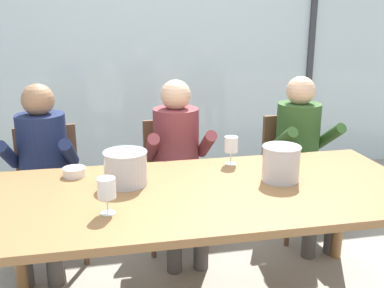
{
  "coord_description": "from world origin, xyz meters",
  "views": [
    {
      "loc": [
        -0.5,
        -2.11,
        1.63
      ],
      "look_at": [
        0.0,
        0.35,
        0.91
      ],
      "focal_mm": 41.41,
      "sensor_mm": 36.0,
      "label": 1
    }
  ],
  "objects_px": {
    "wine_glass_by_left_taster": "(107,190)",
    "person_maroon_top": "(178,155)",
    "person_olive_shirt": "(302,148)",
    "chair_left_of_center": "(174,171)",
    "dining_table": "(205,202)",
    "ice_bucket_secondary": "(281,163)",
    "wine_glass_near_bucket": "(231,146)",
    "chair_center": "(293,164)",
    "ice_bucket_primary": "(126,167)",
    "chair_near_curtain": "(49,181)",
    "tasting_bowl": "(74,172)",
    "person_navy_polo": "(41,164)"
  },
  "relations": [
    {
      "from": "person_maroon_top",
      "to": "ice_bucket_primary",
      "type": "distance_m",
      "value": 0.75
    },
    {
      "from": "person_maroon_top",
      "to": "wine_glass_by_left_taster",
      "type": "distance_m",
      "value": 1.11
    },
    {
      "from": "chair_center",
      "to": "wine_glass_by_left_taster",
      "type": "xyz_separation_m",
      "value": [
        -1.43,
        -1.13,
        0.35
      ]
    },
    {
      "from": "person_olive_shirt",
      "to": "wine_glass_by_left_taster",
      "type": "relative_size",
      "value": 6.99
    },
    {
      "from": "chair_left_of_center",
      "to": "chair_near_curtain",
      "type": "bearing_deg",
      "value": -177.85
    },
    {
      "from": "wine_glass_by_left_taster",
      "to": "wine_glass_near_bucket",
      "type": "xyz_separation_m",
      "value": [
        0.76,
        0.57,
        0.0
      ]
    },
    {
      "from": "person_maroon_top",
      "to": "dining_table",
      "type": "bearing_deg",
      "value": -89.83
    },
    {
      "from": "chair_left_of_center",
      "to": "person_maroon_top",
      "type": "distance_m",
      "value": 0.24
    },
    {
      "from": "person_maroon_top",
      "to": "ice_bucket_secondary",
      "type": "distance_m",
      "value": 0.87
    },
    {
      "from": "chair_near_curtain",
      "to": "dining_table",
      "type": "bearing_deg",
      "value": -53.7
    },
    {
      "from": "wine_glass_by_left_taster",
      "to": "wine_glass_near_bucket",
      "type": "height_order",
      "value": "same"
    },
    {
      "from": "dining_table",
      "to": "person_maroon_top",
      "type": "relative_size",
      "value": 1.88
    },
    {
      "from": "chair_near_curtain",
      "to": "wine_glass_near_bucket",
      "type": "height_order",
      "value": "wine_glass_near_bucket"
    },
    {
      "from": "chair_center",
      "to": "person_navy_polo",
      "type": "distance_m",
      "value": 1.85
    },
    {
      "from": "chair_near_curtain",
      "to": "person_maroon_top",
      "type": "relative_size",
      "value": 0.74
    },
    {
      "from": "person_olive_shirt",
      "to": "ice_bucket_secondary",
      "type": "distance_m",
      "value": 0.89
    },
    {
      "from": "person_navy_polo",
      "to": "tasting_bowl",
      "type": "bearing_deg",
      "value": -56.82
    },
    {
      "from": "chair_center",
      "to": "ice_bucket_primary",
      "type": "relative_size",
      "value": 3.77
    },
    {
      "from": "dining_table",
      "to": "ice_bucket_secondary",
      "type": "xyz_separation_m",
      "value": [
        0.44,
        0.05,
        0.17
      ]
    },
    {
      "from": "chair_left_of_center",
      "to": "ice_bucket_primary",
      "type": "distance_m",
      "value": 0.93
    },
    {
      "from": "dining_table",
      "to": "wine_glass_by_left_taster",
      "type": "height_order",
      "value": "wine_glass_by_left_taster"
    },
    {
      "from": "wine_glass_near_bucket",
      "to": "chair_left_of_center",
      "type": "bearing_deg",
      "value": 115.06
    },
    {
      "from": "person_maroon_top",
      "to": "ice_bucket_secondary",
      "type": "bearing_deg",
      "value": -59.1
    },
    {
      "from": "ice_bucket_secondary",
      "to": "wine_glass_near_bucket",
      "type": "relative_size",
      "value": 1.22
    },
    {
      "from": "ice_bucket_primary",
      "to": "chair_near_curtain",
      "type": "bearing_deg",
      "value": 123.29
    },
    {
      "from": "person_navy_polo",
      "to": "person_olive_shirt",
      "type": "relative_size",
      "value": 1.0
    },
    {
      "from": "chair_center",
      "to": "tasting_bowl",
      "type": "height_order",
      "value": "chair_center"
    },
    {
      "from": "person_navy_polo",
      "to": "person_maroon_top",
      "type": "relative_size",
      "value": 1.0
    },
    {
      "from": "ice_bucket_secondary",
      "to": "wine_glass_by_left_taster",
      "type": "xyz_separation_m",
      "value": [
        -0.94,
        -0.24,
        0.01
      ]
    },
    {
      "from": "person_navy_polo",
      "to": "wine_glass_near_bucket",
      "type": "relative_size",
      "value": 6.99
    },
    {
      "from": "tasting_bowl",
      "to": "chair_center",
      "type": "bearing_deg",
      "value": 20.02
    },
    {
      "from": "chair_left_of_center",
      "to": "person_navy_polo",
      "type": "height_order",
      "value": "person_navy_polo"
    },
    {
      "from": "chair_center",
      "to": "ice_bucket_primary",
      "type": "bearing_deg",
      "value": -157.25
    },
    {
      "from": "dining_table",
      "to": "tasting_bowl",
      "type": "distance_m",
      "value": 0.77
    },
    {
      "from": "person_olive_shirt",
      "to": "chair_left_of_center",
      "type": "bearing_deg",
      "value": 165.01
    },
    {
      "from": "person_navy_polo",
      "to": "wine_glass_near_bucket",
      "type": "height_order",
      "value": "person_navy_polo"
    },
    {
      "from": "wine_glass_near_bucket",
      "to": "dining_table",
      "type": "bearing_deg",
      "value": -123.57
    },
    {
      "from": "dining_table",
      "to": "chair_center",
      "type": "distance_m",
      "value": 1.32
    },
    {
      "from": "chair_near_curtain",
      "to": "ice_bucket_primary",
      "type": "height_order",
      "value": "ice_bucket_primary"
    },
    {
      "from": "wine_glass_by_left_taster",
      "to": "wine_glass_near_bucket",
      "type": "relative_size",
      "value": 1.0
    },
    {
      "from": "chair_near_curtain",
      "to": "person_navy_polo",
      "type": "relative_size",
      "value": 0.74
    },
    {
      "from": "person_maroon_top",
      "to": "chair_near_curtain",
      "type": "bearing_deg",
      "value": 170.71
    },
    {
      "from": "dining_table",
      "to": "person_maroon_top",
      "type": "distance_m",
      "value": 0.78
    },
    {
      "from": "tasting_bowl",
      "to": "chair_near_curtain",
      "type": "bearing_deg",
      "value": 110.72
    },
    {
      "from": "chair_left_of_center",
      "to": "person_olive_shirt",
      "type": "relative_size",
      "value": 0.74
    },
    {
      "from": "person_navy_polo",
      "to": "person_olive_shirt",
      "type": "height_order",
      "value": "same"
    },
    {
      "from": "ice_bucket_secondary",
      "to": "person_maroon_top",
      "type": "bearing_deg",
      "value": 121.46
    },
    {
      "from": "wine_glass_by_left_taster",
      "to": "person_maroon_top",
      "type": "bearing_deg",
      "value": 62.92
    },
    {
      "from": "person_navy_polo",
      "to": "ice_bucket_secondary",
      "type": "xyz_separation_m",
      "value": [
        1.36,
        -0.73,
        0.16
      ]
    },
    {
      "from": "chair_center",
      "to": "person_maroon_top",
      "type": "xyz_separation_m",
      "value": [
        -0.93,
        -0.15,
        0.17
      ]
    }
  ]
}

